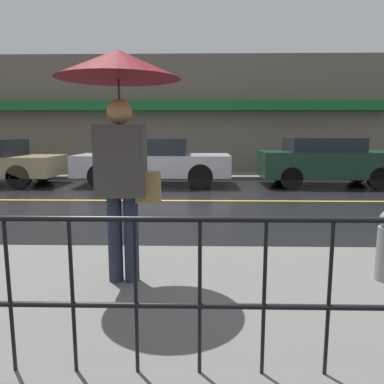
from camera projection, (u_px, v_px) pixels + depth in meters
The scene contains 9 objects.
ground_plane at pixel (151, 201), 8.85m from camera, with size 80.00×80.00×0.00m, color black.
sidewalk_near at pixel (77, 296), 3.54m from camera, with size 28.00×2.88×0.11m.
sidewalk_far at pixel (169, 175), 13.77m from camera, with size 28.00×2.11×0.11m.
lane_marking at pixel (151, 200), 8.85m from camera, with size 25.20×0.12×0.01m.
building_storefront at pixel (171, 114), 14.58m from camera, with size 28.00×0.85×4.55m.
railing_foreground at pixel (8, 275), 2.26m from camera, with size 12.00×0.04×1.00m.
pedestrian at pixel (120, 99), 3.50m from camera, with size 1.17×1.17×2.23m.
car_silver at pixel (152, 161), 11.37m from camera, with size 4.62×1.78×1.42m.
car_dark_green at pixel (326, 161), 11.25m from camera, with size 3.98×1.70×1.44m.
Camera 1 is at (1.16, -8.69, 1.59)m, focal length 35.00 mm.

